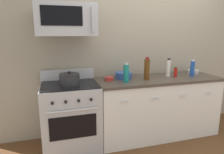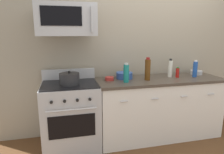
# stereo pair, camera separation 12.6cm
# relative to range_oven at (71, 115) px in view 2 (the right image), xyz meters

# --- Properties ---
(ground_plane) EXTENTS (6.00, 6.00, 0.00)m
(ground_plane) POSITION_rel_range_oven_xyz_m (1.33, -0.00, -0.47)
(ground_plane) COLOR brown
(back_wall) EXTENTS (5.00, 0.10, 2.70)m
(back_wall) POSITION_rel_range_oven_xyz_m (1.33, 0.41, 0.88)
(back_wall) COLOR #9E937F
(back_wall) RESTS_ON ground_plane
(counter_unit) EXTENTS (1.91, 0.66, 0.92)m
(counter_unit) POSITION_rel_range_oven_xyz_m (1.33, -0.00, -0.01)
(counter_unit) COLOR white
(counter_unit) RESTS_ON ground_plane
(range_oven) EXTENTS (0.76, 0.69, 1.07)m
(range_oven) POSITION_rel_range_oven_xyz_m (0.00, 0.00, 0.00)
(range_oven) COLOR #B7BABF
(range_oven) RESTS_ON ground_plane
(microwave) EXTENTS (0.74, 0.44, 0.40)m
(microwave) POSITION_rel_range_oven_xyz_m (0.00, 0.04, 1.28)
(microwave) COLOR #B7BABF
(bottle_soda_blue) EXTENTS (0.07, 0.07, 0.26)m
(bottle_soda_blue) POSITION_rel_range_oven_xyz_m (1.91, -0.02, 0.57)
(bottle_soda_blue) COLOR #1E4CA5
(bottle_soda_blue) RESTS_ON countertop_slab
(bottle_hot_sauce_red) EXTENTS (0.05, 0.05, 0.16)m
(bottle_hot_sauce_red) POSITION_rel_range_oven_xyz_m (1.62, 0.01, 0.53)
(bottle_hot_sauce_red) COLOR #B21914
(bottle_hot_sauce_red) RESTS_ON countertop_slab
(bottle_sparkling_teal) EXTENTS (0.08, 0.08, 0.27)m
(bottle_sparkling_teal) POSITION_rel_range_oven_xyz_m (0.76, -0.11, 0.58)
(bottle_sparkling_teal) COLOR #197F7A
(bottle_sparkling_teal) RESTS_ON countertop_slab
(bottle_vinegar_white) EXTENTS (0.06, 0.06, 0.28)m
(bottle_vinegar_white) POSITION_rel_range_oven_xyz_m (1.53, 0.07, 0.59)
(bottle_vinegar_white) COLOR silver
(bottle_vinegar_white) RESTS_ON countertop_slab
(bottle_wine_amber) EXTENTS (0.08, 0.08, 0.33)m
(bottle_wine_amber) POSITION_rel_range_oven_xyz_m (1.10, -0.05, 0.61)
(bottle_wine_amber) COLOR #59330F
(bottle_wine_amber) RESTS_ON countertop_slab
(bowl_red_small) EXTENTS (0.13, 0.13, 0.05)m
(bowl_red_small) POSITION_rel_range_oven_xyz_m (0.57, 0.07, 0.48)
(bowl_red_small) COLOR #B72D28
(bowl_red_small) RESTS_ON countertop_slab
(bowl_blue_mixing) EXTENTS (0.25, 0.25, 0.09)m
(bowl_blue_mixing) POSITION_rel_range_oven_xyz_m (0.81, 0.12, 0.50)
(bowl_blue_mixing) COLOR #2D519E
(bowl_blue_mixing) RESTS_ON countertop_slab
(bowl_steel_prep) EXTENTS (0.19, 0.19, 0.06)m
(bowl_steel_prep) POSITION_rel_range_oven_xyz_m (2.06, 0.15, 0.48)
(bowl_steel_prep) COLOR #B2B5BA
(bowl_steel_prep) RESTS_ON countertop_slab
(stockpot) EXTENTS (0.26, 0.26, 0.18)m
(stockpot) POSITION_rel_range_oven_xyz_m (-0.00, -0.05, 0.53)
(stockpot) COLOR #262628
(stockpot) RESTS_ON range_oven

